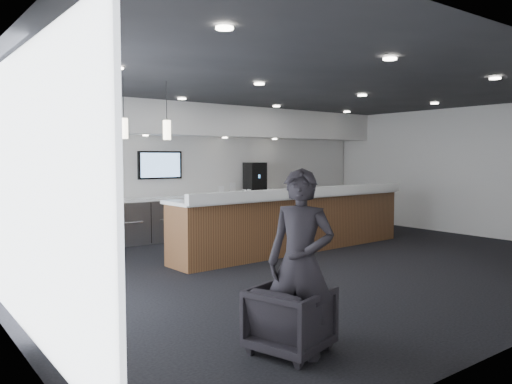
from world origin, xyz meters
TOP-DOWN VIEW (x-y plane):
  - ground at (0.00, 0.00)m, footprint 10.00×10.00m
  - ceiling at (0.00, 0.00)m, footprint 10.00×8.00m
  - back_wall at (0.00, 4.00)m, footprint 10.00×0.02m
  - right_wall at (5.00, 0.00)m, footprint 0.02×8.00m
  - soffit_bulkhead at (0.00, 3.55)m, footprint 10.00×0.90m
  - alcove_panel at (0.00, 3.97)m, footprint 9.80×0.06m
  - back_credenza at (-0.00, 3.64)m, footprint 5.06×0.66m
  - wall_tv at (-1.00, 3.91)m, footprint 1.05×0.08m
  - pendant_left at (-2.40, 0.80)m, footprint 0.12×0.12m
  - pendant_right at (-3.10, 0.80)m, footprint 0.12×0.12m
  - ceiling_can_lights at (0.00, 0.00)m, footprint 7.00×5.00m
  - service_counter at (0.46, 0.99)m, footprint 5.49×1.12m
  - coffee_machine at (1.43, 3.62)m, footprint 0.48×0.58m
  - info_sign_left at (0.39, 3.55)m, footprint 0.14×0.03m
  - info_sign_right at (0.68, 3.51)m, footprint 0.20×0.07m
  - armchair at (-2.98, -2.80)m, footprint 0.86×0.84m
  - lounge_guest at (-2.95, -2.92)m, footprint 0.66×0.75m
  - cup_0 at (1.87, 3.51)m, footprint 0.10×0.10m
  - cup_1 at (1.73, 3.51)m, footprint 0.14×0.14m
  - cup_2 at (1.59, 3.51)m, footprint 0.12×0.12m
  - cup_3 at (1.45, 3.51)m, footprint 0.13×0.13m
  - cup_4 at (1.31, 3.51)m, footprint 0.14×0.14m
  - cup_5 at (1.17, 3.51)m, footprint 0.11×0.11m
  - cup_6 at (1.03, 3.51)m, footprint 0.14×0.14m

SIDE VIEW (x-z plane):
  - ground at x=0.00m, z-range 0.00..0.00m
  - armchair at x=-2.98m, z-range 0.00..0.63m
  - back_credenza at x=0.00m, z-range 0.00..0.95m
  - service_counter at x=0.46m, z-range -0.17..1.32m
  - lounge_guest at x=-2.95m, z-range 0.00..1.73m
  - cup_0 at x=1.87m, z-range 0.95..1.04m
  - cup_1 at x=1.73m, z-range 0.95..1.04m
  - cup_2 at x=1.59m, z-range 0.95..1.04m
  - cup_3 at x=1.45m, z-range 0.95..1.04m
  - cup_4 at x=1.31m, z-range 0.95..1.04m
  - cup_5 at x=1.17m, z-range 0.95..1.04m
  - cup_6 at x=1.03m, z-range 0.95..1.04m
  - info_sign_left at x=0.39m, z-range 0.95..1.15m
  - info_sign_right at x=0.68m, z-range 0.95..1.22m
  - coffee_machine at x=1.43m, z-range 0.95..1.69m
  - back_wall at x=0.00m, z-range 0.00..3.00m
  - right_wall at x=5.00m, z-range 0.00..3.00m
  - alcove_panel at x=0.00m, z-range 0.90..2.30m
  - wall_tv at x=-1.00m, z-range 1.34..1.96m
  - pendant_left at x=-2.40m, z-range 2.10..2.40m
  - pendant_right at x=-3.10m, z-range 2.10..2.40m
  - soffit_bulkhead at x=0.00m, z-range 2.30..3.00m
  - ceiling_can_lights at x=0.00m, z-range 2.96..2.98m
  - ceiling at x=0.00m, z-range 2.99..3.01m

